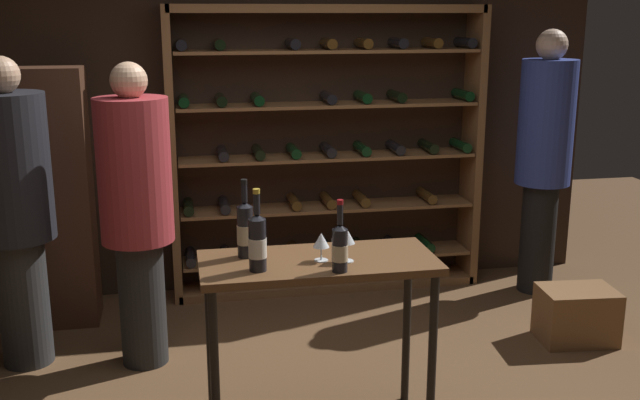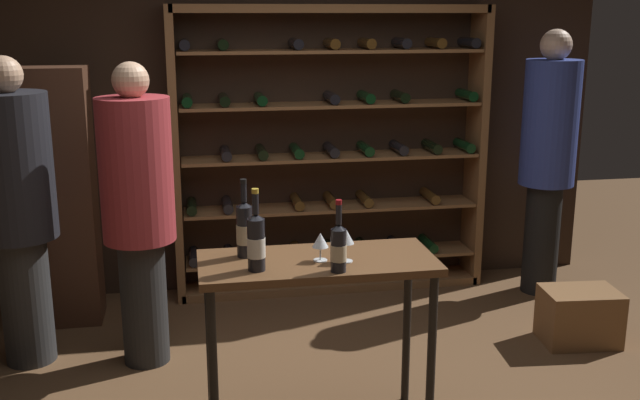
% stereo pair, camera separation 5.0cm
% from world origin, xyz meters
% --- Properties ---
extents(back_wall, '(4.96, 0.10, 2.78)m').
position_xyz_m(back_wall, '(0.00, 2.12, 1.39)').
color(back_wall, '#332319').
rests_on(back_wall, ground).
extents(wine_rack, '(2.38, 0.32, 2.17)m').
position_xyz_m(wine_rack, '(0.33, 1.91, 1.08)').
color(wine_rack, brown).
rests_on(wine_rack, ground).
extents(tasting_table, '(1.17, 0.52, 0.94)m').
position_xyz_m(tasting_table, '(-0.13, -0.12, 0.81)').
color(tasting_table, brown).
rests_on(tasting_table, ground).
extents(person_guest_blue_shirt, '(0.43, 0.43, 1.85)m').
position_xyz_m(person_guest_blue_shirt, '(-1.04, 0.85, 1.02)').
color(person_guest_blue_shirt, '#242424').
rests_on(person_guest_blue_shirt, ground).
extents(person_host_in_suit, '(0.41, 0.41, 2.00)m').
position_xyz_m(person_host_in_suit, '(1.92, 1.54, 1.11)').
color(person_host_in_suit, black).
rests_on(person_host_in_suit, ground).
extents(person_guest_khaki, '(0.46, 0.47, 1.88)m').
position_xyz_m(person_guest_khaki, '(-1.75, 0.99, 1.03)').
color(person_guest_khaki, '#2B2B2B').
rests_on(person_guest_khaki, ground).
extents(wine_crate, '(0.51, 0.38, 0.36)m').
position_xyz_m(wine_crate, '(1.75, 0.62, 0.18)').
color(wine_crate, brown).
rests_on(wine_crate, ground).
extents(display_cabinet, '(0.44, 0.36, 1.77)m').
position_xyz_m(display_cabinet, '(-1.59, 1.62, 0.89)').
color(display_cabinet, '#4C2D1E').
rests_on(display_cabinet, ground).
extents(wine_bottle_red_label, '(0.08, 0.08, 0.39)m').
position_xyz_m(wine_bottle_red_label, '(-0.48, -0.02, 1.08)').
color(wine_bottle_red_label, black).
rests_on(wine_bottle_red_label, tasting_table).
extents(wine_bottle_green_slim, '(0.09, 0.09, 0.39)m').
position_xyz_m(wine_bottle_green_slim, '(-0.44, -0.23, 1.08)').
color(wine_bottle_green_slim, black).
rests_on(wine_bottle_green_slim, tasting_table).
extents(wine_bottle_amber_reserve, '(0.08, 0.08, 0.35)m').
position_xyz_m(wine_bottle_amber_reserve, '(-0.06, -0.32, 1.06)').
color(wine_bottle_amber_reserve, black).
rests_on(wine_bottle_amber_reserve, tasting_table).
extents(wine_glass_stemmed_center, '(0.08, 0.08, 0.17)m').
position_xyz_m(wine_glass_stemmed_center, '(-0.00, -0.19, 1.06)').
color(wine_glass_stemmed_center, silver).
rests_on(wine_glass_stemmed_center, tasting_table).
extents(wine_glass_stemmed_right, '(0.08, 0.08, 0.14)m').
position_xyz_m(wine_glass_stemmed_right, '(-0.12, -0.15, 1.04)').
color(wine_glass_stemmed_right, silver).
rests_on(wine_glass_stemmed_right, tasting_table).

